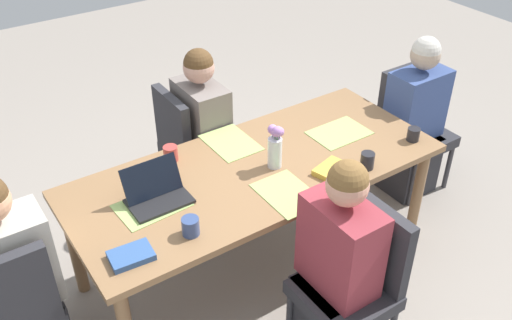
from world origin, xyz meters
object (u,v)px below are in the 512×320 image
Objects in this scene: chair_head_left_left_mid at (10,308)px; chair_head_right_right_near at (410,122)px; coffee_mug_near_right at (367,161)px; book_blue_cover at (332,170)px; book_red_cover at (131,256)px; flower_vase at (275,145)px; dining_table at (256,177)px; laptop_head_left_left_mid at (157,194)px; coffee_mug_centre_left at (413,134)px; coffee_mug_near_left at (191,226)px; person_head_left_left_mid at (17,289)px; person_far_left_far at (203,141)px; chair_far_left_far at (190,144)px; coffee_mug_centre_right at (171,153)px; chair_near_left_near at (356,277)px; person_head_right_right_near at (413,126)px.

chair_head_right_right_near is (2.86, 0.15, 0.00)m from chair_head_left_left_mid.
coffee_mug_near_right reaches higher than book_blue_cover.
book_red_cover is 1.00× the size of book_blue_cover.
flower_vase is (-1.33, -0.16, 0.37)m from chair_head_right_right_near.
coffee_mug_near_right reaches higher than book_red_cover.
book_blue_cover reaches higher than dining_table.
laptop_head_left_left_mid is at bearing 146.24° from book_blue_cover.
dining_table is 26.26× the size of coffee_mug_centre_left.
coffee_mug_near_left is (-2.00, -0.40, 0.28)m from chair_head_right_right_near.
coffee_mug_near_left is at bearing 165.66° from book_blue_cover.
person_far_left_far is at bearing 25.06° from person_head_left_left_mid.
chair_far_left_far reaches higher than coffee_mug_centre_right.
chair_near_left_near is 1.06m from coffee_mug_centre_left.
chair_far_left_far is 0.60m from coffee_mug_centre_right.
person_far_left_far is 1.33× the size of chair_head_right_right_near.
person_head_left_left_mid is at bearing 154.51° from book_blue_cover.
coffee_mug_centre_left is at bearing -17.29° from dining_table.
person_head_left_left_mid is at bearing 51.24° from chair_head_left_left_mid.
person_far_left_far is 0.95m from laptop_head_left_left_mid.
chair_head_right_right_near is at bearing 2.99° from chair_head_left_left_mid.
chair_near_left_near and chair_head_left_left_mid have the same top height.
flower_vase reaches higher than chair_head_right_right_near.
flower_vase is at bearing 18.01° from book_red_cover.
laptop_head_left_left_mid is (0.77, 0.00, 0.24)m from person_head_left_left_mid.
dining_table is 22.12× the size of coffee_mug_near_right.
flower_vase is (1.53, -0.01, 0.37)m from chair_head_left_left_mid.
chair_head_left_left_mid is at bearing -128.76° from person_head_left_left_mid.
coffee_mug_centre_left is at bearing -6.16° from chair_head_left_left_mid.
person_head_left_left_mid is at bearing -178.48° from chair_head_right_right_near.
chair_near_left_near is at bearing -27.06° from chair_head_left_left_mid.
book_red_cover is at bearing 177.01° from coffee_mug_near_right.
book_red_cover is (-0.96, 0.52, 0.25)m from chair_near_left_near.
person_head_right_right_near is 14.43× the size of coffee_mug_centre_left.
chair_head_right_right_near is at bearing 11.27° from coffee_mug_near_left.
person_far_left_far is 5.97× the size of book_blue_cover.
dining_table is at bearing -178.56° from person_head_right_right_near.
coffee_mug_near_left is at bearing -122.06° from person_far_left_far.
person_head_right_right_near is at bearing 1.75° from book_blue_cover.
chair_far_left_far is 1.00× the size of chair_head_right_right_near.
chair_head_left_left_mid reaches higher than coffee_mug_near_right.
chair_near_left_near reaches higher than coffee_mug_near_left.
coffee_mug_near_left is (0.86, -0.25, 0.28)m from chair_head_left_left_mid.
coffee_mug_near_right is 0.49× the size of book_blue_cover.
coffee_mug_near_left is at bearing -153.44° from dining_table.
chair_near_left_near is 3.32× the size of flower_vase.
chair_near_left_near is at bearing -85.41° from dining_table.
book_red_cover is (0.48, -0.32, 0.22)m from person_head_left_left_mid.
person_far_left_far is 1.48m from person_head_right_right_near.
book_blue_cover is at bearing -10.42° from person_head_left_left_mid.
coffee_mug_near_right is (1.12, -0.39, 0.01)m from laptop_head_left_left_mid.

